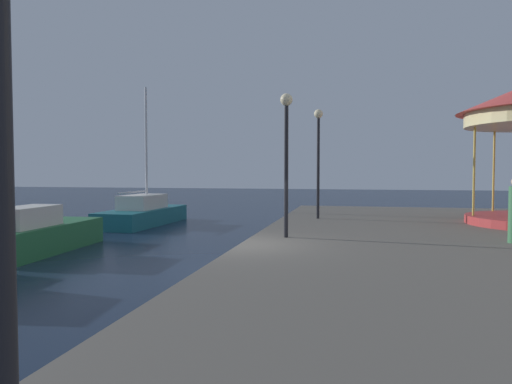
{
  "coord_description": "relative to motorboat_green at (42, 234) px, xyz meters",
  "views": [
    {
      "loc": [
        2.99,
        -11.99,
        2.72
      ],
      "look_at": [
        -0.67,
        5.15,
        1.95
      ],
      "focal_mm": 32.75,
      "sensor_mm": 36.0,
      "label": 1
    }
  ],
  "objects": [
    {
      "name": "motorboat_green",
      "position": [
        0.0,
        0.0,
        0.0
      ],
      "size": [
        1.9,
        5.23,
        1.6
      ],
      "color": "#236638",
      "rests_on": "ground"
    },
    {
      "name": "lamp_post_mid_promenade",
      "position": [
        8.34,
        -0.33,
        3.05
      ],
      "size": [
        0.36,
        0.36,
        4.17
      ],
      "color": "black",
      "rests_on": "quay_dock"
    },
    {
      "name": "lamp_post_far_end",
      "position": [
        8.82,
        5.35,
        3.21
      ],
      "size": [
        0.36,
        0.36,
        4.44
      ],
      "color": "black",
      "rests_on": "quay_dock"
    },
    {
      "name": "ground_plane",
      "position": [
        7.32,
        -1.75,
        -0.61
      ],
      "size": [
        120.0,
        120.0,
        0.0
      ],
      "primitive_type": "plane",
      "color": "#162338"
    },
    {
      "name": "sailboat_teal",
      "position": [
        -0.3,
        8.29,
        -0.02
      ],
      "size": [
        2.31,
        6.43,
        7.05
      ],
      "color": "#19606B",
      "rests_on": "ground"
    }
  ]
}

